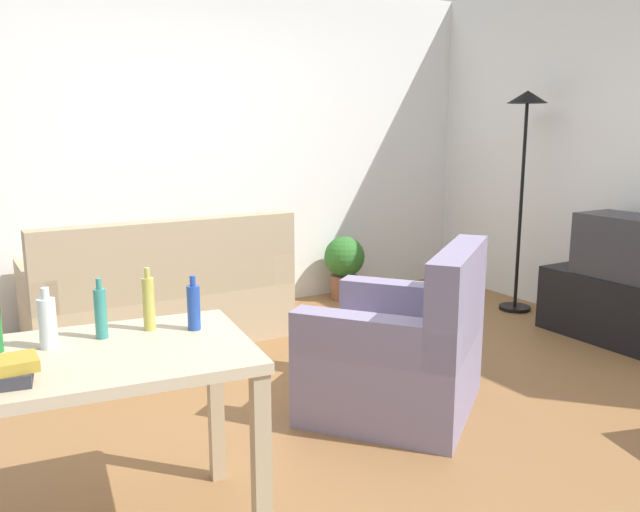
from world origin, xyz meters
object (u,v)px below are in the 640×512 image
(couch, at_px, (161,300))
(desk, at_px, (78,384))
(armchair, at_px, (403,353))
(tv_stand, at_px, (619,309))
(bottle_clear, at_px, (47,322))
(tv, at_px, (625,246))
(torchiere_lamp, at_px, (525,141))
(bottle_tall, at_px, (101,312))
(potted_plant, at_px, (344,263))
(bottle_blue, at_px, (194,307))
(bottle_squat, at_px, (149,303))

(couch, bearing_deg, desk, 66.44)
(armchair, bearing_deg, tv_stand, 145.61)
(couch, distance_m, bottle_clear, 2.36)
(tv, relative_size, torchiere_lamp, 0.33)
(tv_stand, relative_size, bottle_tall, 4.83)
(potted_plant, bearing_deg, torchiere_lamp, -43.89)
(armchair, xyz_separation_m, bottle_tall, (-1.62, -0.26, 0.54))
(desk, height_order, bottle_blue, bottle_blue)
(torchiere_lamp, height_order, bottle_blue, torchiere_lamp)
(tv, height_order, potted_plant, tv)
(couch, relative_size, bottle_blue, 8.37)
(torchiere_lamp, distance_m, armchair, 2.55)
(tv_stand, xyz_separation_m, bottle_clear, (-3.85, -0.39, 0.61))
(desk, relative_size, bottle_tall, 5.61)
(torchiere_lamp, height_order, bottle_tall, torchiere_lamp)
(desk, xyz_separation_m, bottle_clear, (-0.07, 0.12, 0.20))
(tv_stand, distance_m, bottle_clear, 3.91)
(tv, bearing_deg, torchiere_lamp, 0.21)
(tv_stand, bearing_deg, bottle_blue, 97.63)
(potted_plant, bearing_deg, bottle_squat, -135.78)
(potted_plant, xyz_separation_m, armchair, (-0.97, -2.10, -0.01))
(potted_plant, bearing_deg, armchair, -114.86)
(armchair, bearing_deg, bottle_clear, -28.82)
(torchiere_lamp, relative_size, potted_plant, 3.18)
(potted_plant, height_order, armchair, armchair)
(tv, bearing_deg, bottle_clear, 95.73)
(torchiere_lamp, relative_size, armchair, 1.48)
(couch, height_order, bottle_squat, bottle_squat)
(tv_stand, relative_size, potted_plant, 1.93)
(potted_plant, xyz_separation_m, bottle_tall, (-2.59, -2.36, 0.53))
(armchair, bearing_deg, bottle_squat, -27.63)
(potted_plant, distance_m, bottle_squat, 3.41)
(potted_plant, xyz_separation_m, bottle_squat, (-2.41, -2.35, 0.54))
(couch, xyz_separation_m, bottle_blue, (-0.50, -2.12, 0.54))
(couch, relative_size, armchair, 1.46)
(armchair, relative_size, bottle_blue, 5.73)
(desk, xyz_separation_m, potted_plant, (2.71, 2.49, -0.32))
(torchiere_lamp, xyz_separation_m, bottle_tall, (-3.66, -1.33, -0.55))
(couch, height_order, tv, same)
(tv_stand, relative_size, armchair, 0.90)
(tv, distance_m, bottle_tall, 3.69)
(torchiere_lamp, distance_m, desk, 4.13)
(tv, height_order, bottle_clear, bottle_clear)
(bottle_blue, bearing_deg, bottle_squat, 150.24)
(desk, xyz_separation_m, bottle_blue, (0.45, 0.06, 0.20))
(bottle_tall, bearing_deg, armchair, 9.07)
(bottle_clear, bearing_deg, tv, 5.73)
(potted_plant, bearing_deg, bottle_clear, -139.52)
(tv_stand, xyz_separation_m, torchiere_lamp, (0.00, 0.96, 1.17))
(couch, relative_size, bottle_tall, 7.86)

